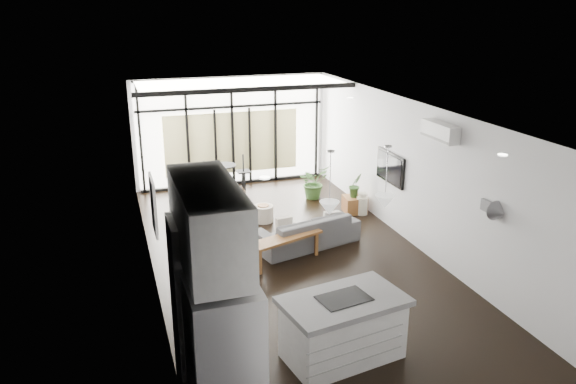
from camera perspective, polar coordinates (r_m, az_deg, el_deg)
floor at (r=10.48m, az=0.51°, el=-6.99°), size 5.00×10.00×0.00m
ceiling at (r=9.61m, az=0.56°, el=8.24°), size 5.00×10.00×0.00m
wall_left at (r=9.50m, az=-13.91°, el=-1.19°), size 0.02×10.00×2.80m
wall_right at (r=10.98m, az=13.01°, el=1.56°), size 0.02×10.00×2.80m
wall_back at (r=14.62m, az=-5.76°, el=6.18°), size 5.00×0.02×2.80m
wall_front at (r=5.88m, az=16.78°, el=-14.50°), size 5.00×0.02×2.80m
glazing at (r=14.50m, az=-5.66°, el=6.09°), size 5.00×0.20×2.80m
skylight at (r=13.42m, az=-5.00°, el=11.03°), size 4.70×1.90×0.06m
neighbour_building at (r=14.64m, az=-5.68°, el=5.00°), size 3.50×0.02×1.60m
island at (r=7.70m, az=5.59°, el=-13.58°), size 1.75×1.21×0.88m
cooktop at (r=7.47m, az=5.70°, el=-10.68°), size 0.73×0.55×0.01m
fridge at (r=6.24m, az=-6.44°, el=-16.83°), size 0.72×0.90×1.86m
appliance_column at (r=6.78m, az=-8.97°, el=-11.72°), size 0.59×0.62×2.28m
upper_cabinets at (r=5.95m, az=-8.09°, el=-3.15°), size 0.62×1.75×0.86m
pendant_left at (r=7.28m, az=4.22°, el=-1.65°), size 0.26×0.26×0.18m
pendant_right at (r=7.60m, az=9.82°, el=-0.98°), size 0.26×0.26×0.18m
sofa at (r=10.98m, az=1.91°, el=-3.45°), size 2.17×1.11×0.82m
console_bench at (r=10.35m, az=-0.36°, el=-5.84°), size 1.56×0.86×0.49m
pouf at (r=12.26m, az=-2.53°, el=-2.19°), size 0.53×0.53×0.35m
crate at (r=12.87m, az=6.78°, el=-1.25°), size 0.54×0.54×0.37m
plant_tall at (r=13.67m, az=2.60°, el=0.66°), size 1.01×1.04×0.63m
plant_crate at (r=12.77m, az=6.83°, el=0.04°), size 0.41×0.61×0.25m
milk_can at (r=12.73m, az=7.54°, el=-1.17°), size 0.26×0.26×0.50m
bistro_set at (r=14.14m, az=-6.47°, el=1.51°), size 1.76×1.10×0.79m
tv at (r=11.82m, az=10.35°, el=2.45°), size 0.05×1.10×0.65m
ac_unit at (r=10.00m, az=15.18°, el=5.96°), size 0.22×0.90×0.30m
framed_art at (r=8.98m, az=-13.52°, el=-1.31°), size 0.04×0.70×0.90m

